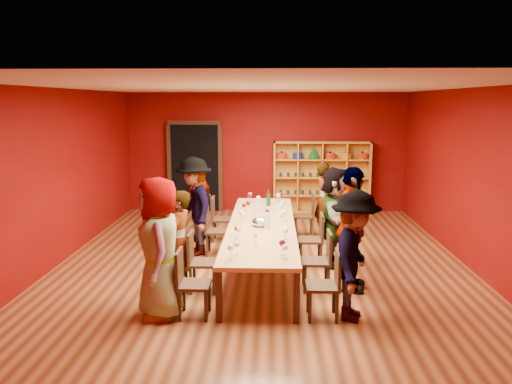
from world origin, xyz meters
TOP-DOWN VIEW (x-y plane):
  - room_shell at (0.00, 0.00)m, footprint 7.10×9.10m
  - tasting_table at (0.00, 0.00)m, footprint 1.10×4.50m
  - doorway at (-1.80, 4.43)m, footprint 1.40×0.17m
  - shelving_unit at (1.40, 4.32)m, footprint 2.40×0.40m
  - chair_person_left_0 at (-0.91, -2.00)m, footprint 0.42×0.42m
  - person_left_0 at (-1.27, -2.00)m, footprint 0.71×1.00m
  - chair_person_left_1 at (-0.91, -1.12)m, footprint 0.42×0.42m
  - person_left_1 at (-1.18, -1.12)m, footprint 0.49×0.61m
  - chair_person_left_3 at (-0.91, 0.69)m, footprint 0.42×0.42m
  - person_left_3 at (-1.24, 0.69)m, footprint 0.92×1.25m
  - chair_person_left_4 at (-0.91, 1.63)m, footprint 0.42×0.42m
  - person_left_4 at (-1.30, 1.63)m, footprint 0.71×1.00m
  - chair_person_right_0 at (0.91, -2.00)m, footprint 0.42×0.42m
  - person_right_0 at (1.23, -2.00)m, footprint 0.73×1.17m
  - chair_person_right_1 at (0.91, -1.00)m, footprint 0.42×0.42m
  - person_right_1 at (1.33, -1.00)m, footprint 0.73×1.17m
  - chair_person_right_2 at (0.91, 0.16)m, footprint 0.42×0.42m
  - person_right_2 at (1.24, 0.16)m, footprint 0.75×1.63m
  - chair_person_right_4 at (0.91, 2.00)m, footprint 0.42×0.42m
  - person_right_4 at (1.24, 2.00)m, footprint 0.46×0.60m
  - wine_glass_0 at (0.09, 0.33)m, footprint 0.08×0.08m
  - wine_glass_1 at (0.37, -1.04)m, footprint 0.08×0.08m
  - wine_glass_2 at (0.34, 1.90)m, footprint 0.08×0.08m
  - wine_glass_3 at (0.29, 1.73)m, footprint 0.08×0.08m
  - wine_glass_4 at (0.37, 1.00)m, footprint 0.08×0.08m
  - wine_glass_5 at (-0.10, 1.39)m, footprint 0.09×0.09m
  - wine_glass_6 at (0.37, 0.16)m, footprint 0.09×0.09m
  - wine_glass_7 at (-0.29, 1.66)m, footprint 0.09×0.09m
  - wine_glass_8 at (-0.06, -1.25)m, footprint 0.07×0.07m
  - wine_glass_9 at (-0.36, 0.16)m, footprint 0.08×0.08m
  - wine_glass_10 at (-0.31, -1.00)m, footprint 0.09×0.09m
  - wine_glass_11 at (0.34, -1.87)m, footprint 0.08×0.08m
  - wine_glass_12 at (-0.28, 1.00)m, footprint 0.08×0.08m
  - wine_glass_13 at (0.31, -0.08)m, footprint 0.09×0.09m
  - wine_glass_14 at (-0.29, -1.73)m, footprint 0.08×0.08m
  - wine_glass_15 at (0.31, -1.69)m, footprint 0.09×0.09m
  - wine_glass_16 at (0.38, -0.89)m, footprint 0.08×0.08m
  - wine_glass_17 at (-0.36, -1.93)m, footprint 0.08×0.08m
  - wine_glass_18 at (-0.28, 1.80)m, footprint 0.08×0.08m
  - wine_glass_19 at (0.33, 0.81)m, footprint 0.08×0.08m
  - wine_glass_20 at (-0.36, -0.85)m, footprint 0.07×0.07m
  - wine_glass_21 at (-0.31, -0.05)m, footprint 0.08×0.08m
  - wine_glass_22 at (-0.34, 0.81)m, footprint 0.08×0.08m
  - wine_glass_23 at (-0.01, -0.52)m, footprint 0.08×0.08m
  - spittoon_bowl at (-0.02, -0.15)m, footprint 0.29×0.29m
  - carafe_a at (-0.10, 0.35)m, footprint 0.10×0.10m
  - carafe_b at (0.09, -0.29)m, footprint 0.13×0.13m
  - wine_bottle at (0.10, 1.50)m, footprint 0.10×0.10m

SIDE VIEW (x-z plane):
  - chair_person_left_0 at x=-0.91m, z-range 0.05..0.94m
  - chair_person_left_1 at x=-0.91m, z-range 0.05..0.94m
  - chair_person_left_3 at x=-0.91m, z-range 0.05..0.94m
  - chair_person_left_4 at x=-0.91m, z-range 0.05..0.94m
  - chair_person_right_0 at x=0.91m, z-range 0.05..0.94m
  - chair_person_right_1 at x=0.91m, z-range 0.05..0.94m
  - chair_person_right_2 at x=0.91m, z-range 0.05..0.94m
  - chair_person_right_4 at x=0.91m, z-range 0.05..0.94m
  - tasting_table at x=0.00m, z-range 0.32..1.07m
  - person_left_1 at x=-1.18m, z-range 0.00..1.51m
  - person_right_4 at x=1.24m, z-range 0.00..1.55m
  - person_left_4 at x=-1.30m, z-range 0.00..1.56m
  - spittoon_bowl at x=-0.02m, z-range 0.74..0.90m
  - person_right_0 at x=1.23m, z-range 0.00..1.68m
  - person_right_2 at x=1.24m, z-range 0.00..1.70m
  - carafe_a at x=-0.10m, z-range 0.74..0.98m
  - carafe_b at x=0.09m, z-range 0.74..1.00m
  - wine_bottle at x=0.10m, z-range 0.71..1.04m
  - wine_glass_20 at x=-0.36m, z-range 0.79..0.97m
  - wine_glass_8 at x=-0.06m, z-range 0.79..0.97m
  - wine_glass_0 at x=0.09m, z-range 0.79..0.98m
  - wine_glass_22 at x=-0.34m, z-range 0.79..0.98m
  - wine_glass_19 at x=0.33m, z-range 0.79..0.98m
  - wine_glass_12 at x=-0.28m, z-range 0.79..0.98m
  - wine_glass_14 at x=-0.29m, z-range 0.79..0.99m
  - wine_glass_16 at x=0.38m, z-range 0.79..0.99m
  - wine_glass_2 at x=0.34m, z-range 0.79..0.99m
  - wine_glass_11 at x=0.34m, z-range 0.79..0.99m
  - wine_glass_23 at x=-0.01m, z-range 0.80..1.00m
  - person_left_3 at x=-1.24m, z-range 0.00..1.79m
  - wine_glass_9 at x=-0.36m, z-range 0.80..1.00m
  - wine_glass_4 at x=0.37m, z-range 0.80..1.00m
  - wine_glass_3 at x=0.29m, z-range 0.80..1.00m
  - wine_glass_18 at x=-0.28m, z-range 0.80..1.00m
  - wine_glass_21 at x=-0.31m, z-range 0.80..1.01m
  - wine_glass_1 at x=0.37m, z-range 0.80..1.01m
  - wine_glass_17 at x=-0.36m, z-range 0.80..1.01m
  - wine_glass_15 at x=0.31m, z-range 0.80..1.01m
  - wine_glass_6 at x=0.37m, z-range 0.80..1.02m
  - wine_glass_7 at x=-0.29m, z-range 0.80..1.02m
  - wine_glass_10 at x=-0.31m, z-range 0.80..1.02m
  - wine_glass_5 at x=-0.10m, z-range 0.80..1.02m
  - wine_glass_13 at x=0.31m, z-range 0.80..1.02m
  - person_left_0 at x=-1.27m, z-range 0.00..1.84m
  - person_right_1 at x=1.33m, z-range 0.00..1.85m
  - shelving_unit at x=1.40m, z-range 0.08..1.88m
  - doorway at x=-1.80m, z-range -0.03..2.27m
  - room_shell at x=0.00m, z-range -0.02..3.02m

